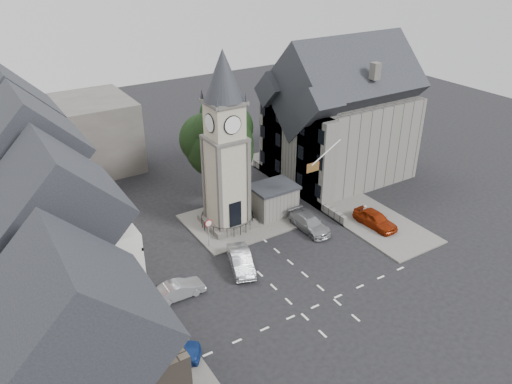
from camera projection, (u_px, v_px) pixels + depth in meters
ground at (275, 268)px, 40.71m from camera, size 120.00×120.00×0.00m
pavement_west at (101, 279)px, 39.31m from camera, size 6.00×30.00×0.14m
pavement_east at (327, 193)px, 52.36m from camera, size 6.00×26.00×0.14m
central_island at (241, 220)px, 47.41m from camera, size 10.00×8.00×0.16m
road_markings at (317, 306)px, 36.56m from camera, size 20.00×8.00×0.01m
clock_tower at (225, 144)px, 43.00m from camera, size 4.86×4.86×16.25m
stone_shelter at (273, 200)px, 47.91m from camera, size 4.30×3.30×3.08m
town_tree at (219, 135)px, 48.24m from camera, size 7.20×7.20×10.80m
warning_sign_post at (209, 228)px, 42.36m from camera, size 0.70×0.19×2.85m
terrace_pink at (21, 167)px, 42.44m from camera, size 8.10×7.60×12.80m
terrace_cream at (40, 206)px, 36.41m from camera, size 8.10×7.60×12.80m
terrace_tudor at (68, 265)px, 30.57m from camera, size 8.10×7.60×12.00m
backdrop_west at (41, 143)px, 54.31m from camera, size 20.00×10.00×8.00m
east_building at (339, 123)px, 53.47m from camera, size 14.40×11.40×12.60m
east_boundary_wall at (295, 189)px, 52.37m from camera, size 0.40×16.00×0.90m
flagpole at (326, 152)px, 44.28m from camera, size 3.68×0.10×2.74m
car_west_blue at (164, 350)px, 31.56m from camera, size 4.96×3.96×1.59m
car_west_silver at (179, 290)px, 37.17m from camera, size 3.98×1.39×1.31m
car_west_grey at (132, 299)px, 36.18m from camera, size 5.51×3.89×1.40m
car_island_silver at (241, 260)px, 40.35m from camera, size 2.98×4.85×1.51m
car_island_east at (309, 223)px, 45.68m from camera, size 1.99×4.76×1.37m
car_east_red at (375, 219)px, 46.16m from camera, size 2.06×4.61×1.54m
pedestrian at (364, 213)px, 47.28m from camera, size 0.61×0.44×1.54m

